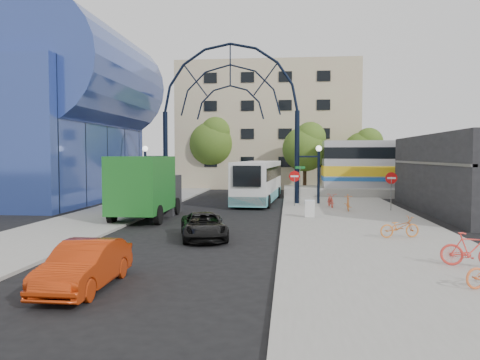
# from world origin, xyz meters

# --- Properties ---
(ground) EXTENTS (120.00, 120.00, 0.00)m
(ground) POSITION_xyz_m (0.00, 0.00, 0.00)
(ground) COLOR black
(ground) RESTS_ON ground
(sidewalk_east) EXTENTS (8.00, 56.00, 0.12)m
(sidewalk_east) POSITION_xyz_m (8.00, 4.00, 0.06)
(sidewalk_east) COLOR gray
(sidewalk_east) RESTS_ON ground
(plaza_west) EXTENTS (5.00, 50.00, 0.12)m
(plaza_west) POSITION_xyz_m (-6.50, 6.00, 0.06)
(plaza_west) COLOR gray
(plaza_west) RESTS_ON ground
(gateway_arch) EXTENTS (13.64, 0.44, 12.10)m
(gateway_arch) POSITION_xyz_m (0.00, 14.00, 8.56)
(gateway_arch) COLOR black
(gateway_arch) RESTS_ON ground
(stop_sign) EXTENTS (0.80, 0.07, 2.50)m
(stop_sign) POSITION_xyz_m (4.80, 12.00, 1.99)
(stop_sign) COLOR slate
(stop_sign) RESTS_ON sidewalk_east
(do_not_enter_sign) EXTENTS (0.76, 0.07, 2.48)m
(do_not_enter_sign) POSITION_xyz_m (11.00, 10.00, 1.98)
(do_not_enter_sign) COLOR slate
(do_not_enter_sign) RESTS_ON sidewalk_east
(street_name_sign) EXTENTS (0.70, 0.70, 2.80)m
(street_name_sign) POSITION_xyz_m (5.20, 12.60, 2.13)
(street_name_sign) COLOR slate
(street_name_sign) RESTS_ON sidewalk_east
(sandwich_board) EXTENTS (0.55, 0.61, 0.99)m
(sandwich_board) POSITION_xyz_m (5.60, 5.98, 0.74)
(sandwich_board) COLOR white
(sandwich_board) RESTS_ON sidewalk_east
(transit_hall) EXTENTS (16.50, 18.00, 14.50)m
(transit_hall) POSITION_xyz_m (-15.30, 15.00, 6.70)
(transit_hall) COLOR #2F4491
(transit_hall) RESTS_ON ground
(commercial_block_east) EXTENTS (6.00, 16.00, 5.00)m
(commercial_block_east) POSITION_xyz_m (16.00, 10.00, 2.50)
(commercial_block_east) COLOR black
(commercial_block_east) RESTS_ON ground
(apartment_block) EXTENTS (20.00, 12.10, 14.00)m
(apartment_block) POSITION_xyz_m (2.00, 34.97, 7.00)
(apartment_block) COLOR #C9AD8B
(apartment_block) RESTS_ON ground
(train_platform) EXTENTS (32.00, 5.00, 0.80)m
(train_platform) POSITION_xyz_m (20.00, 22.00, 0.40)
(train_platform) COLOR gray
(train_platform) RESTS_ON ground
(train_car) EXTENTS (25.10, 3.05, 4.20)m
(train_car) POSITION_xyz_m (20.00, 22.00, 2.90)
(train_car) COLOR #B7B7BC
(train_car) RESTS_ON train_platform
(tree_north_a) EXTENTS (4.48, 4.48, 7.00)m
(tree_north_a) POSITION_xyz_m (6.12, 25.93, 4.61)
(tree_north_a) COLOR #382314
(tree_north_a) RESTS_ON ground
(tree_north_b) EXTENTS (5.12, 5.12, 8.00)m
(tree_north_b) POSITION_xyz_m (-3.88, 29.93, 5.27)
(tree_north_b) COLOR #382314
(tree_north_b) RESTS_ON ground
(tree_north_c) EXTENTS (4.16, 4.16, 6.50)m
(tree_north_c) POSITION_xyz_m (12.12, 27.93, 4.28)
(tree_north_c) COLOR #382314
(tree_north_c) RESTS_ON ground
(city_bus) EXTENTS (3.39, 11.83, 3.21)m
(city_bus) POSITION_xyz_m (2.02, 15.77, 1.68)
(city_bus) COLOR silver
(city_bus) RESTS_ON ground
(green_truck) EXTENTS (2.91, 7.25, 3.63)m
(green_truck) POSITION_xyz_m (-3.79, 5.27, 1.81)
(green_truck) COLOR black
(green_truck) RESTS_ON ground
(black_suv) EXTENTS (2.86, 4.48, 1.15)m
(black_suv) POSITION_xyz_m (0.66, -0.87, 0.57)
(black_suv) COLOR black
(black_suv) RESTS_ON ground
(red_sedan) EXTENTS (1.40, 3.98, 1.31)m
(red_sedan) POSITION_xyz_m (-1.21, -8.80, 0.65)
(red_sedan) COLOR #B12E0A
(red_sedan) RESTS_ON ground
(bike_near_a) EXTENTS (0.79, 1.87, 0.96)m
(bike_near_a) POSITION_xyz_m (7.29, 11.53, 0.60)
(bike_near_a) COLOR red
(bike_near_a) RESTS_ON sidewalk_east
(bike_near_b) EXTENTS (0.62, 1.76, 1.04)m
(bike_near_b) POSITION_xyz_m (8.20, 9.49, 0.64)
(bike_near_b) COLOR orange
(bike_near_b) RESTS_ON sidewalk_east
(bike_far_a) EXTENTS (1.86, 1.02, 0.93)m
(bike_far_a) POSITION_xyz_m (9.17, -0.32, 0.58)
(bike_far_a) COLOR orange
(bike_far_a) RESTS_ON sidewalk_east
(bike_far_b) EXTENTS (1.90, 0.96, 1.10)m
(bike_far_b) POSITION_xyz_m (10.18, -5.58, 0.67)
(bike_far_b) COLOR #EC382F
(bike_far_b) RESTS_ON sidewalk_east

